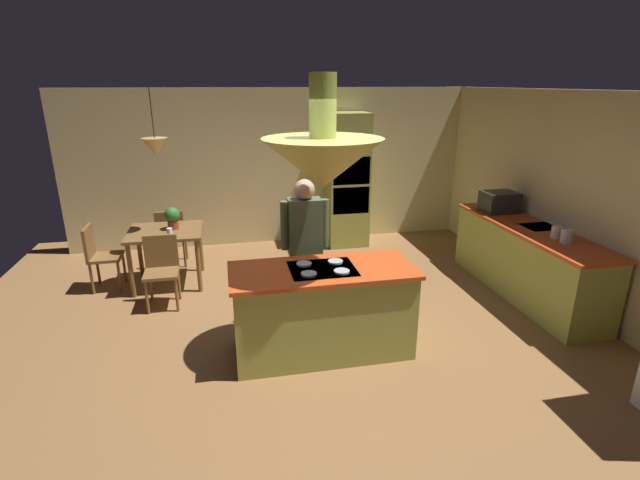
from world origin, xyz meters
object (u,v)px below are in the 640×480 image
chair_by_back_wall (171,234)px  canister_flour (567,236)px  person_at_island (305,243)px  cup_on_table (170,232)px  canister_sugar (556,232)px  kitchen_island (322,310)px  oven_tower (347,180)px  chair_at_corner (99,253)px  chair_facing_island (161,266)px  dining_table (166,238)px  potted_plant_on_table (172,217)px  microwave_on_counter (499,202)px

chair_by_back_wall → canister_flour: (4.54, -2.57, 0.49)m
person_at_island → cup_on_table: person_at_island is taller
canister_flour → canister_sugar: (0.00, 0.18, -0.01)m
kitchen_island → canister_sugar: (2.84, 0.36, 0.52)m
oven_tower → cup_on_table: 3.05m
chair_by_back_wall → cup_on_table: chair_by_back_wall is taller
oven_tower → chair_at_corner: (-3.66, -1.14, -0.58)m
person_at_island → canister_sugar: size_ratio=11.62×
chair_facing_island → canister_flour: (4.54, -1.27, 0.49)m
dining_table → person_at_island: size_ratio=0.58×
chair_at_corner → potted_plant_on_table: potted_plant_on_table is taller
cup_on_table → microwave_on_counter: 4.47m
person_at_island → chair_by_back_wall: 2.69m
oven_tower → cup_on_table: size_ratio=24.19×
dining_table → kitchen_island: bearing=-51.0°
oven_tower → dining_table: bearing=-157.8°
canister_sugar → microwave_on_counter: bearing=90.0°
chair_facing_island → person_at_island: bearing=-25.7°
dining_table → chair_facing_island: 0.66m
dining_table → microwave_on_counter: bearing=-7.0°
canister_sugar → canister_flour: bearing=-90.0°
kitchen_island → chair_by_back_wall: bearing=121.8°
oven_tower → chair_facing_island: (-2.80, -1.79, -0.58)m
chair_by_back_wall → chair_at_corner: 1.07m
person_at_island → chair_by_back_wall: bearing=128.2°
chair_by_back_wall → potted_plant_on_table: potted_plant_on_table is taller
canister_sugar → microwave_on_counter: microwave_on_counter is taller
kitchen_island → chair_facing_island: bearing=139.5°
kitchen_island → canister_sugar: bearing=7.2°
person_at_island → microwave_on_counter: (2.90, 0.88, 0.10)m
person_at_island → chair_facing_island: person_at_island is taller
kitchen_island → chair_facing_island: kitchen_island is taller
person_at_island → potted_plant_on_table: (-1.53, 1.48, -0.03)m
cup_on_table → kitchen_island: bearing=-49.5°
chair_facing_island → chair_by_back_wall: size_ratio=1.00×
person_at_island → chair_by_back_wall: size_ratio=1.91×
canister_sugar → microwave_on_counter: size_ratio=0.31×
dining_table → chair_by_back_wall: size_ratio=1.10×
chair_at_corner → dining_table: bearing=-90.0°
microwave_on_counter → chair_at_corner: bearing=174.1°
kitchen_island → oven_tower: oven_tower is taller
chair_at_corner → cup_on_table: 1.01m
chair_facing_island → chair_by_back_wall: 1.29m
kitchen_island → microwave_on_counter: 3.29m
person_at_island → potted_plant_on_table: size_ratio=5.55×
canister_flour → microwave_on_counter: size_ratio=0.35×
canister_sugar → chair_facing_island: bearing=166.4°
chair_by_back_wall → canister_sugar: 5.15m
potted_plant_on_table → canister_sugar: 4.77m
kitchen_island → cup_on_table: 2.51m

